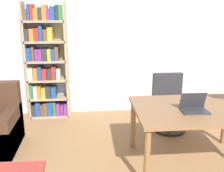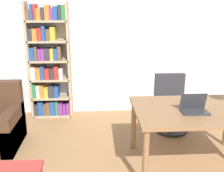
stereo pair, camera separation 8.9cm
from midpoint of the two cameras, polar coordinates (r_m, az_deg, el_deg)
The scene contains 5 objects.
wall_back at distance 4.91m, azimuth 0.41°, elevation 9.60°, with size 8.00×0.06×2.70m.
desk at distance 3.42m, azimuth 16.68°, elevation -6.03°, with size 1.48×1.03×0.77m.
laptop at distance 3.27m, azimuth 16.66°, elevation -4.40°, with size 0.31×0.21×0.22m.
office_chair at distance 4.43m, azimuth 11.72°, elevation -4.02°, with size 0.54×0.54×0.92m.
bookshelf at distance 4.82m, azimuth -14.80°, elevation 4.59°, with size 0.73×0.28×2.06m.
Camera 1 is at (-0.52, -0.31, 1.95)m, focal length 42.00 mm.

